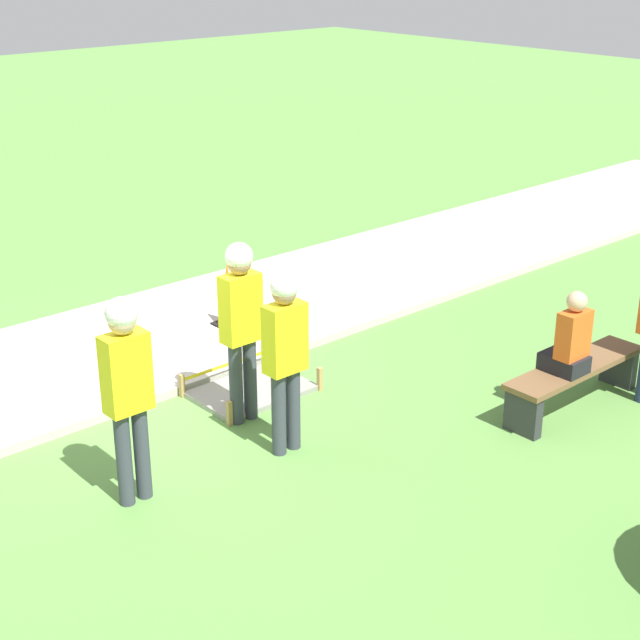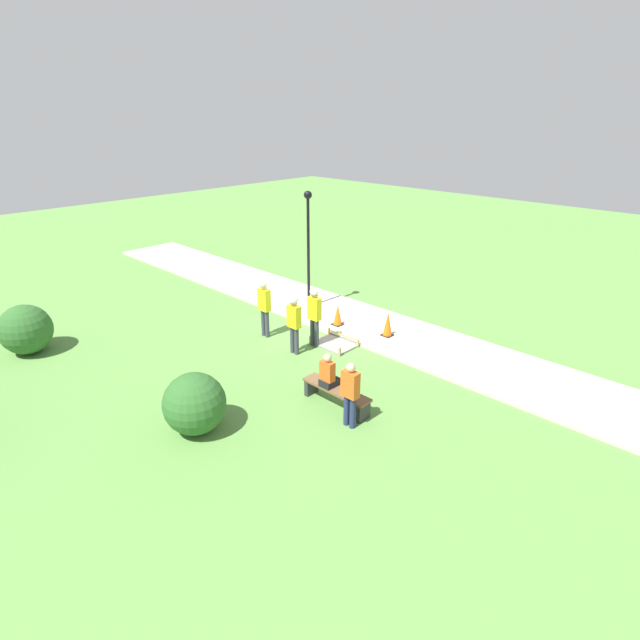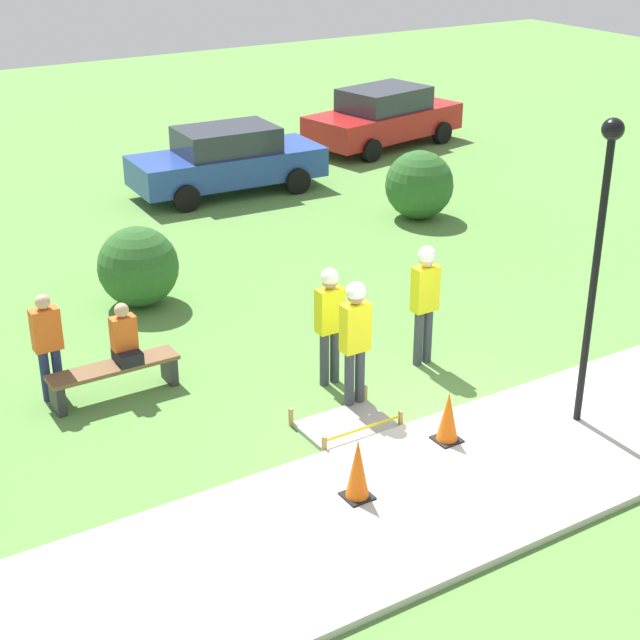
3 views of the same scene
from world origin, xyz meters
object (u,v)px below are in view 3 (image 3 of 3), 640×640
(person_seated_on_bench, at_px, (125,339))
(worker_assistant, at_px, (355,332))
(parked_car_blue, at_px, (227,160))
(traffic_cone_far_patch, at_px, (448,417))
(worker_trainee, at_px, (425,293))
(parked_car_red, at_px, (384,117))
(lamppost_near, at_px, (600,233))
(park_bench, at_px, (114,374))
(worker_supervisor, at_px, (330,315))
(traffic_cone_near_patch, at_px, (358,469))
(bystander_in_orange_shirt, at_px, (47,341))

(person_seated_on_bench, xyz_separation_m, worker_assistant, (2.55, -2.14, 0.32))
(parked_car_blue, bearing_deg, person_seated_on_bench, -122.52)
(traffic_cone_far_patch, relative_size, person_seated_on_bench, 0.81)
(traffic_cone_far_patch, height_order, worker_trainee, worker_trainee)
(parked_car_blue, bearing_deg, parked_car_red, 19.14)
(worker_assistant, relative_size, lamppost_near, 0.46)
(person_seated_on_bench, xyz_separation_m, worker_trainee, (4.20, -1.56, 0.33))
(traffic_cone_far_patch, height_order, parked_car_red, parked_car_red)
(person_seated_on_bench, height_order, parked_car_red, parked_car_red)
(worker_trainee, bearing_deg, park_bench, 161.17)
(park_bench, relative_size, worker_trainee, 0.99)
(traffic_cone_far_patch, height_order, lamppost_near, lamppost_near)
(park_bench, xyz_separation_m, parked_car_red, (11.63, 9.70, 0.46))
(worker_supervisor, height_order, lamppost_near, lamppost_near)
(park_bench, xyz_separation_m, person_seated_on_bench, (0.23, 0.05, 0.49))
(lamppost_near, bearing_deg, traffic_cone_near_patch, 179.03)
(bystander_in_orange_shirt, distance_m, parked_car_red, 15.51)
(worker_supervisor, bearing_deg, traffic_cone_near_patch, -116.26)
(park_bench, distance_m, parked_car_red, 15.15)
(traffic_cone_far_patch, distance_m, parked_car_blue, 12.03)
(worker_supervisor, bearing_deg, bystander_in_orange_shirt, 154.74)
(worker_trainee, height_order, lamppost_near, lamppost_near)
(person_seated_on_bench, relative_size, parked_car_blue, 0.19)
(worker_trainee, relative_size, parked_car_blue, 0.42)
(park_bench, xyz_separation_m, worker_trainee, (4.43, -1.51, 0.82))
(traffic_cone_near_patch, relative_size, park_bench, 0.42)
(worker_supervisor, relative_size, bystander_in_orange_shirt, 1.13)
(person_seated_on_bench, xyz_separation_m, parked_car_red, (11.40, 9.65, -0.03))
(worker_trainee, bearing_deg, parked_car_blue, 80.93)
(traffic_cone_near_patch, bearing_deg, park_bench, 109.95)
(worker_assistant, xyz_separation_m, bystander_in_orange_shirt, (-3.56, 2.50, -0.25))
(traffic_cone_far_patch, height_order, park_bench, traffic_cone_far_patch)
(traffic_cone_near_patch, height_order, parked_car_blue, parked_car_blue)
(person_seated_on_bench, distance_m, worker_trainee, 4.50)
(person_seated_on_bench, bearing_deg, bystander_in_orange_shirt, 160.41)
(traffic_cone_far_patch, xyz_separation_m, worker_assistant, (-0.44, 1.55, 0.71))
(lamppost_near, bearing_deg, person_seated_on_bench, 139.16)
(traffic_cone_far_patch, xyz_separation_m, parked_car_blue, (2.74, 11.71, 0.34))
(parked_car_blue, bearing_deg, park_bench, -123.41)
(traffic_cone_near_patch, distance_m, traffic_cone_far_patch, 1.79)
(parked_car_blue, bearing_deg, traffic_cone_far_patch, -100.14)
(parked_car_red, bearing_deg, traffic_cone_far_patch, -132.81)
(park_bench, distance_m, person_seated_on_bench, 0.54)
(traffic_cone_near_patch, bearing_deg, person_seated_on_bench, 106.90)
(person_seated_on_bench, height_order, worker_supervisor, worker_supervisor)
(parked_car_red, bearing_deg, worker_assistant, -137.47)
(traffic_cone_far_patch, distance_m, worker_trainee, 2.55)
(park_bench, height_order, worker_assistant, worker_assistant)
(worker_trainee, distance_m, lamppost_near, 3.17)
(traffic_cone_far_patch, distance_m, worker_assistant, 1.76)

